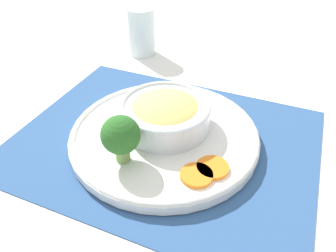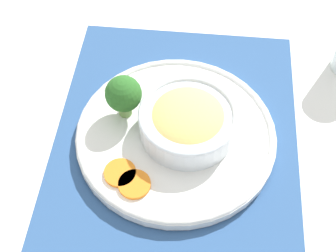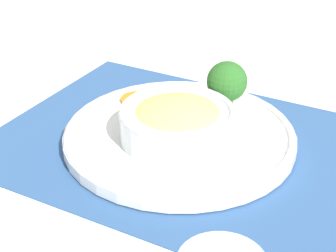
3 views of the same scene
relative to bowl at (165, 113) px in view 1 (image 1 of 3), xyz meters
name	(u,v)px [view 1 (image 1 of 3)]	position (x,y,z in m)	size (l,w,h in m)	color
ground_plane	(164,141)	(-0.01, 0.02, -0.05)	(4.00, 4.00, 0.00)	white
placemat	(164,140)	(-0.01, 0.02, -0.05)	(0.52, 0.40, 0.00)	#2D5184
plate	(164,134)	(-0.01, 0.02, -0.03)	(0.33, 0.33, 0.02)	white
bowl	(165,113)	(0.00, 0.00, 0.00)	(0.16, 0.16, 0.06)	silver
broccoli_floret	(121,136)	(0.03, 0.11, 0.02)	(0.06, 0.06, 0.08)	#759E51
carrot_slice_near	(197,175)	(-0.09, 0.10, -0.03)	(0.05, 0.05, 0.01)	orange
carrot_slice_middle	(213,167)	(-0.11, 0.07, -0.03)	(0.05, 0.05, 0.01)	orange
water_glass	(142,34)	(0.19, -0.29, 0.00)	(0.07, 0.07, 0.12)	silver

